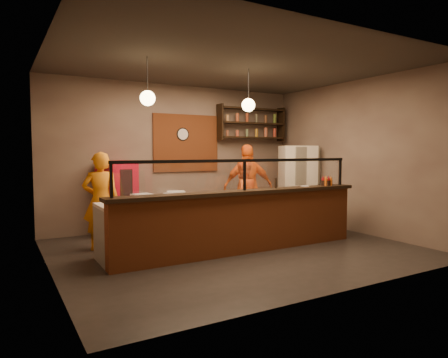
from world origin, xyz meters
TOP-DOWN VIEW (x-y plane):
  - floor at (0.00, 0.00)m, footprint 6.00×6.00m
  - ceiling at (0.00, 0.00)m, footprint 6.00×6.00m
  - wall_back at (0.00, 2.50)m, footprint 6.00×0.00m
  - wall_left at (-3.00, 0.00)m, footprint 0.00×5.00m
  - wall_right at (3.00, 0.00)m, footprint 0.00×5.00m
  - wall_front at (0.00, -2.50)m, footprint 6.00×0.00m
  - brick_patch at (0.20, 2.47)m, footprint 1.60×0.04m
  - service_counter at (0.00, -0.30)m, footprint 4.60×0.25m
  - counter_ledge at (0.00, -0.30)m, footprint 4.70×0.37m
  - worktop_cabinet at (0.00, 0.20)m, footprint 4.60×0.75m
  - worktop at (0.00, 0.20)m, footprint 4.60×0.75m
  - sneeze_guard at (0.00, -0.30)m, footprint 4.50×0.05m
  - wall_shelving at (1.90, 2.32)m, footprint 1.84×0.28m
  - wall_clock at (0.10, 2.46)m, footprint 0.30×0.04m
  - pendant_left at (-1.50, 0.20)m, footprint 0.24×0.24m
  - pendant_right at (0.40, 0.20)m, footprint 0.24×0.24m
  - cook_left at (-2.05, 1.12)m, footprint 0.71×0.56m
  - cook_mid at (0.78, 0.98)m, footprint 0.77×0.60m
  - cook_right at (1.19, 1.40)m, footprint 1.18×0.77m
  - fridge at (2.60, 1.41)m, footprint 0.99×0.97m
  - red_cooler at (-1.49, 2.15)m, footprint 0.78×0.74m
  - pizza_dough at (-0.39, 0.28)m, footprint 0.65×0.65m
  - prep_tub_a at (-1.63, 0.16)m, footprint 0.33×0.29m
  - prep_tub_b at (-0.99, 0.29)m, footprint 0.34×0.30m
  - prep_tub_c at (-1.17, -0.01)m, footprint 0.33×0.29m
  - rolling_pin at (-0.62, 0.28)m, footprint 0.34×0.19m
  - condiment_caddy at (1.87, -0.31)m, footprint 0.22×0.19m
  - pepper_mill at (0.68, -0.27)m, footprint 0.05×0.05m
  - small_plate at (1.38, -0.24)m, footprint 0.17×0.17m

SIDE VIEW (x-z plane):
  - floor at x=0.00m, z-range 0.00..0.00m
  - worktop_cabinet at x=0.00m, z-range 0.00..0.85m
  - service_counter at x=0.00m, z-range 0.00..1.00m
  - red_cooler at x=-1.49m, z-range 0.00..1.53m
  - cook_mid at x=0.78m, z-range 0.00..1.55m
  - cook_left at x=-2.05m, z-range 0.00..1.71m
  - worktop at x=0.00m, z-range 0.85..0.90m
  - pizza_dough at x=-0.39m, z-range 0.90..0.91m
  - fridge at x=2.60m, z-range 0.00..1.84m
  - rolling_pin at x=-0.62m, z-range 0.90..0.96m
  - cook_right at x=1.19m, z-range 0.00..1.86m
  - prep_tub_b at x=-0.99m, z-range 0.90..1.04m
  - prep_tub_a at x=-1.63m, z-range 0.90..1.04m
  - prep_tub_c at x=-1.17m, z-range 0.90..1.04m
  - counter_ledge at x=0.00m, z-range 1.00..1.06m
  - small_plate at x=1.38m, z-range 1.06..1.07m
  - condiment_caddy at x=1.87m, z-range 1.06..1.16m
  - pepper_mill at x=0.68m, z-range 1.06..1.24m
  - sneeze_guard at x=0.00m, z-range 1.11..1.63m
  - wall_back at x=0.00m, z-range -1.40..4.60m
  - wall_left at x=-3.00m, z-range -0.90..4.10m
  - wall_right at x=3.00m, z-range -0.90..4.10m
  - wall_front at x=0.00m, z-range -1.40..4.60m
  - brick_patch at x=0.20m, z-range 1.25..2.55m
  - wall_clock at x=0.10m, z-range 1.95..2.25m
  - wall_shelving at x=1.90m, z-range 1.98..2.83m
  - pendant_left at x=-1.50m, z-range 2.17..2.94m
  - pendant_right at x=0.40m, z-range 2.17..2.94m
  - ceiling at x=0.00m, z-range 3.20..3.20m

